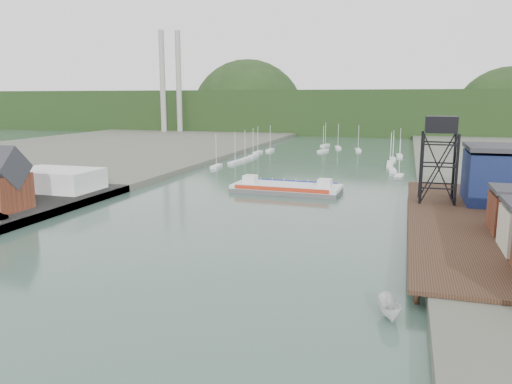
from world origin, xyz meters
The scene contains 9 objects.
ground centered at (0.00, 0.00, 0.00)m, with size 600.00×600.00×0.00m, color #324E46.
east_pier centered at (37.00, 45.00, 1.90)m, with size 14.00×70.00×2.45m.
white_shed centered at (-44.00, 50.00, 3.85)m, with size 18.00×12.00×4.50m, color silver.
lift_tower centered at (35.00, 58.00, 15.65)m, with size 6.50×6.50×16.00m.
marina_sailboats centered at (0.08, 138.46, 0.35)m, with size 57.71×92.65×0.90m.
smokestacks centered at (-106.00, 232.50, 30.00)m, with size 11.20×8.20×60.00m.
distant_hills centered at (-3.98, 301.35, 10.38)m, with size 500.00×120.00×80.00m.
chain_ferry centered at (3.10, 69.81, 1.02)m, with size 25.04×10.93×3.55m.
motorboat centered at (28.38, 7.57, 1.00)m, with size 1.95×5.18×2.00m, color silver.
Camera 1 is at (29.11, -40.51, 21.46)m, focal length 35.00 mm.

